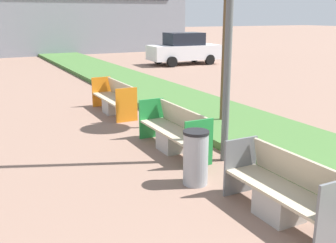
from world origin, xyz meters
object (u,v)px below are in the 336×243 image
at_px(litter_bin, 196,158).
at_px(bench_orange_frame, 114,101).
at_px(bench_green_frame, 174,134).
at_px(parked_car_distant, 184,49).
at_px(bench_grey_frame, 282,194).

bearing_deg(litter_bin, bench_orange_frame, 84.83).
relative_size(bench_green_frame, parked_car_distant, 0.51).
bearing_deg(bench_orange_frame, litter_bin, -95.17).
height_order(bench_grey_frame, parked_car_distant, parked_car_distant).
xyz_separation_m(litter_bin, parked_car_distant, (8.31, 15.15, 0.43)).
xyz_separation_m(bench_orange_frame, litter_bin, (-0.50, -5.50, 0.11)).
height_order(bench_green_frame, bench_orange_frame, same).
height_order(bench_grey_frame, bench_green_frame, same).
height_order(bench_orange_frame, litter_bin, litter_bin).
bearing_deg(bench_grey_frame, bench_orange_frame, 89.97).
relative_size(bench_grey_frame, litter_bin, 1.99).
bearing_deg(parked_car_distant, bench_orange_frame, -125.85).
bearing_deg(bench_green_frame, parked_car_distant, 59.82).
distance_m(bench_orange_frame, parked_car_distant, 12.43).
distance_m(bench_grey_frame, bench_green_frame, 3.29).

